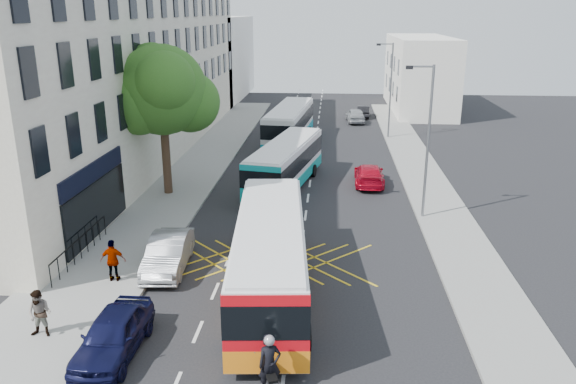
% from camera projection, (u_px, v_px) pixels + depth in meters
% --- Properties ---
extents(ground, '(120.00, 120.00, 0.00)m').
position_uv_depth(ground, '(289.00, 336.00, 19.35)').
color(ground, black).
rests_on(ground, ground).
extents(pavement_left, '(5.00, 70.00, 0.15)m').
position_uv_depth(pavement_left, '(169.00, 193.00, 34.18)').
color(pavement_left, gray).
rests_on(pavement_left, ground).
extents(pavement_right, '(3.00, 70.00, 0.15)m').
position_uv_depth(pavement_right, '(435.00, 200.00, 33.01)').
color(pavement_right, gray).
rests_on(pavement_right, ground).
extents(terrace_main, '(8.30, 45.00, 13.50)m').
position_uv_depth(terrace_main, '(126.00, 66.00, 41.53)').
color(terrace_main, beige).
rests_on(terrace_main, ground).
extents(terrace_far, '(8.00, 20.00, 10.00)m').
position_uv_depth(terrace_far, '(212.00, 58.00, 71.01)').
color(terrace_far, silver).
rests_on(terrace_far, ground).
extents(building_right, '(6.00, 18.00, 8.00)m').
position_uv_depth(building_right, '(419.00, 73.00, 62.85)').
color(building_right, silver).
rests_on(building_right, ground).
extents(street_tree, '(6.30, 5.70, 8.80)m').
position_uv_depth(street_tree, '(161.00, 91.00, 32.24)').
color(street_tree, '#382619').
rests_on(street_tree, pavement_left).
extents(lamp_near, '(1.45, 0.15, 8.00)m').
position_uv_depth(lamp_near, '(427.00, 135.00, 28.86)').
color(lamp_near, slate).
rests_on(lamp_near, pavement_right).
extents(lamp_far, '(1.45, 0.15, 8.00)m').
position_uv_depth(lamp_far, '(390.00, 85.00, 47.83)').
color(lamp_far, slate).
rests_on(lamp_far, pavement_right).
extents(railings, '(0.08, 5.60, 1.14)m').
position_uv_depth(railings, '(80.00, 247.00, 24.87)').
color(railings, black).
rests_on(railings, pavement_left).
extents(bus_near, '(3.54, 11.39, 3.15)m').
position_uv_depth(bus_near, '(270.00, 257.00, 21.61)').
color(bus_near, silver).
rests_on(bus_near, ground).
extents(bus_mid, '(4.32, 10.52, 2.88)m').
position_uv_depth(bus_mid, '(286.00, 164.00, 35.20)').
color(bus_mid, silver).
rests_on(bus_mid, ground).
extents(bus_far, '(3.59, 11.33, 3.13)m').
position_uv_depth(bus_far, '(290.00, 124.00, 46.83)').
color(bus_far, silver).
rests_on(bus_far, ground).
extents(motorbike, '(0.95, 2.19, 2.02)m').
position_uv_depth(motorbike, '(270.00, 368.00, 16.05)').
color(motorbike, black).
rests_on(motorbike, ground).
extents(parked_car_blue, '(1.75, 4.22, 1.43)m').
position_uv_depth(parked_car_blue, '(113.00, 334.00, 18.13)').
color(parked_car_blue, black).
rests_on(parked_car_blue, ground).
extents(parked_car_silver, '(1.87, 4.57, 1.47)m').
position_uv_depth(parked_car_silver, '(168.00, 253.00, 24.16)').
color(parked_car_silver, '#93969A').
rests_on(parked_car_silver, ground).
extents(red_hatchback, '(1.93, 4.57, 1.32)m').
position_uv_depth(red_hatchback, '(369.00, 174.00, 36.06)').
color(red_hatchback, '#B7071D').
rests_on(red_hatchback, ground).
extents(distant_car_grey, '(2.24, 4.37, 1.18)m').
position_uv_depth(distant_car_grey, '(290.00, 116.00, 56.73)').
color(distant_car_grey, '#3D3F45').
rests_on(distant_car_grey, ground).
extents(distant_car_silver, '(2.03, 4.31, 1.43)m').
position_uv_depth(distant_car_silver, '(355.00, 115.00, 56.20)').
color(distant_car_silver, '#989A9F').
rests_on(distant_car_silver, ground).
extents(distant_car_dark, '(1.55, 3.69, 1.19)m').
position_uv_depth(distant_car_dark, '(364.00, 111.00, 59.04)').
color(distant_car_dark, black).
rests_on(distant_car_dark, ground).
extents(pedestrian_near, '(0.82, 0.64, 1.68)m').
position_uv_depth(pedestrian_near, '(40.00, 314.00, 18.83)').
color(pedestrian_near, gray).
rests_on(pedestrian_near, pavement_left).
extents(pedestrian_far, '(1.06, 0.48, 1.78)m').
position_uv_depth(pedestrian_far, '(113.00, 260.00, 22.73)').
color(pedestrian_far, gray).
rests_on(pedestrian_far, pavement_left).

